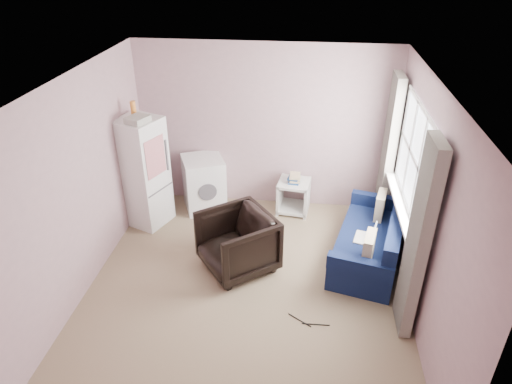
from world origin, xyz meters
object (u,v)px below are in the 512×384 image
side_table (294,194)px  washing_machine (204,182)px  armchair (237,240)px  fridge (144,172)px  sofa (373,242)px

side_table → washing_machine: bearing=-178.2°
armchair → washing_machine: (-0.74, 1.43, 0.01)m
fridge → sofa: bearing=11.8°
washing_machine → side_table: (1.38, 0.04, -0.14)m
fridge → armchair: bearing=-10.4°
washing_machine → sofa: size_ratio=0.46×
side_table → armchair: bearing=-113.7°
armchair → washing_machine: armchair is taller
washing_machine → side_table: washing_machine is taller
side_table → sofa: 1.54m
sofa → armchair: bearing=-154.0°
side_table → sofa: size_ratio=0.35×
fridge → side_table: 2.25m
fridge → sofa: (3.21, -0.57, -0.54)m
fridge → side_table: bearing=35.9°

